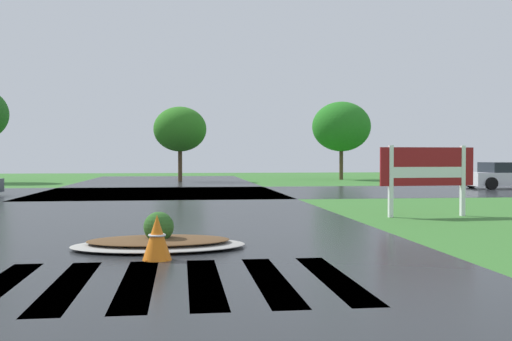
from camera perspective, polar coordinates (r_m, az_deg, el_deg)
name	(u,v)px	position (r m, az deg, el deg)	size (l,w,h in m)	color
asphalt_roadway	(131,238)	(12.89, -11.73, -6.27)	(11.26, 80.00, 0.01)	#232628
asphalt_cross_road	(159,193)	(28.66, -9.17, -2.08)	(90.00, 10.14, 0.01)	#232628
crosswalk_stripes	(103,284)	(8.42, -14.26, -10.35)	(6.75, 3.37, 0.01)	white
estate_billboard	(427,170)	(17.72, 15.87, 0.06)	(2.80, 0.26, 2.01)	white
median_island	(159,241)	(11.37, -9.17, -6.61)	(3.21, 1.83, 0.68)	#9E9B93
car_blue_compact	(506,176)	(34.76, 22.59, -0.52)	(4.58, 2.36, 1.40)	silver
traffic_cone	(157,238)	(10.07, -9.34, -6.30)	(0.48, 0.48, 0.75)	orange
background_treeline	(117,123)	(42.68, -12.96, 4.40)	(41.44, 5.81, 6.35)	#4C3823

